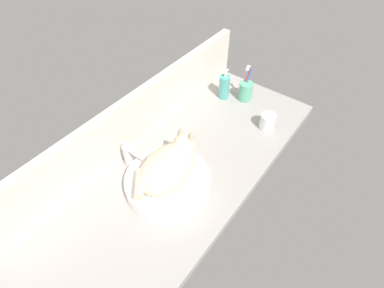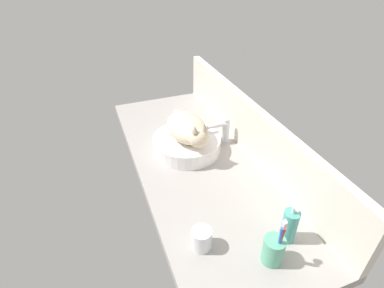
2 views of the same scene
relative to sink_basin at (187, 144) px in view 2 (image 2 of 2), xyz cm
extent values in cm
cube|color=#9E9993|center=(11.07, 1.76, -5.54)|extent=(139.97, 54.88, 4.00)
cube|color=silver|center=(11.07, 27.40, 8.76)|extent=(139.97, 3.60, 24.59)
cylinder|color=white|center=(0.00, 0.00, 0.00)|extent=(32.15, 32.15, 7.08)
ellipsoid|color=beige|center=(0.00, 0.00, 9.04)|extent=(26.54, 19.37, 11.00)
sphere|color=beige|center=(11.82, 1.16, 10.54)|extent=(8.80, 8.80, 8.80)
cone|color=tan|center=(12.60, 3.45, 15.94)|extent=(2.80, 2.80, 3.20)
cone|color=tan|center=(13.03, -0.93, 15.94)|extent=(2.80, 2.80, 3.20)
cylinder|color=beige|center=(-10.95, 2.77, 9.54)|extent=(10.48, 9.52, 3.20)
cylinder|color=silver|center=(-0.38, 20.57, 1.96)|extent=(3.60, 3.60, 11.00)
cylinder|color=silver|center=(-0.29, 15.57, 6.86)|extent=(2.38, 10.04, 2.20)
sphere|color=silver|center=(-0.38, 20.57, 8.66)|extent=(2.80, 2.80, 2.80)
cylinder|color=teal|center=(60.57, 14.34, 2.67)|extent=(5.22, 5.22, 12.42)
cylinder|color=silver|center=(60.57, 14.34, 10.29)|extent=(1.20, 1.20, 2.80)
cylinder|color=silver|center=(61.77, 14.34, 11.69)|extent=(2.20, 1.00, 1.00)
cylinder|color=#5BB28E|center=(65.86, 4.91, 1.23)|extent=(6.78, 6.78, 9.53)
cylinder|color=blue|center=(66.93, 5.66, 5.36)|extent=(2.64, 3.37, 16.95)
cube|color=white|center=(66.93, 5.66, 13.86)|extent=(1.45, 1.14, 2.60)
cylinder|color=#D13838|center=(66.63, 6.11, 5.36)|extent=(3.75, 2.73, 16.91)
cube|color=white|center=(66.63, 6.11, 13.86)|extent=(1.60, 1.06, 2.64)
cylinder|color=white|center=(53.45, -13.99, 0.25)|extent=(6.84, 6.84, 7.58)
cylinder|color=silver|center=(53.45, -13.99, -0.94)|extent=(6.02, 6.02, 5.20)
camera|label=1|loc=(-47.49, -47.23, 92.71)|focal=28.00mm
camera|label=2|loc=(111.06, -38.76, 80.88)|focal=28.00mm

